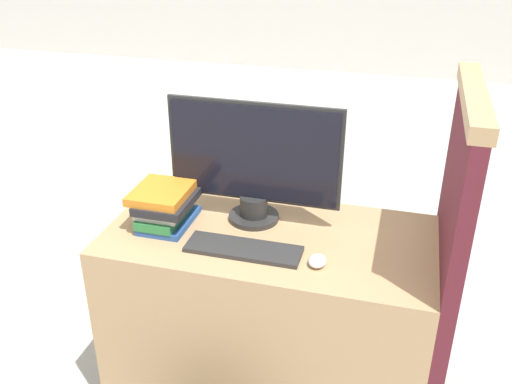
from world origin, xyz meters
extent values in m
cube|color=tan|center=(0.00, 0.31, 0.37)|extent=(1.19, 0.61, 0.75)
cube|color=#5B1E28|center=(0.62, 0.34, 0.64)|extent=(0.05, 0.69, 1.28)
cube|color=tan|center=(0.62, 0.34, 1.30)|extent=(0.07, 0.69, 0.05)
cylinder|color=#282828|center=(-0.08, 0.40, 0.76)|extent=(0.19, 0.19, 0.02)
cylinder|color=#282828|center=(-0.08, 0.40, 0.81)|extent=(0.11, 0.11, 0.08)
cube|color=#282828|center=(-0.08, 0.40, 1.02)|extent=(0.65, 0.01, 0.38)
cube|color=black|center=(-0.08, 0.40, 1.02)|extent=(0.62, 0.02, 0.35)
cube|color=#2D2D2D|center=(-0.06, 0.17, 0.76)|extent=(0.40, 0.13, 0.02)
ellipsoid|color=silver|center=(0.20, 0.15, 0.76)|extent=(0.06, 0.08, 0.03)
cube|color=#285199|center=(-0.38, 0.28, 0.76)|extent=(0.17, 0.25, 0.02)
cube|color=#2D7F42|center=(-0.40, 0.27, 0.79)|extent=(0.14, 0.22, 0.03)
cube|color=silver|center=(-0.39, 0.29, 0.82)|extent=(0.16, 0.23, 0.03)
cube|color=#232328|center=(-0.38, 0.29, 0.85)|extent=(0.19, 0.26, 0.03)
cube|color=orange|center=(-0.40, 0.28, 0.88)|extent=(0.20, 0.23, 0.03)
camera|label=1|loc=(0.43, -1.43, 1.82)|focal=40.00mm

